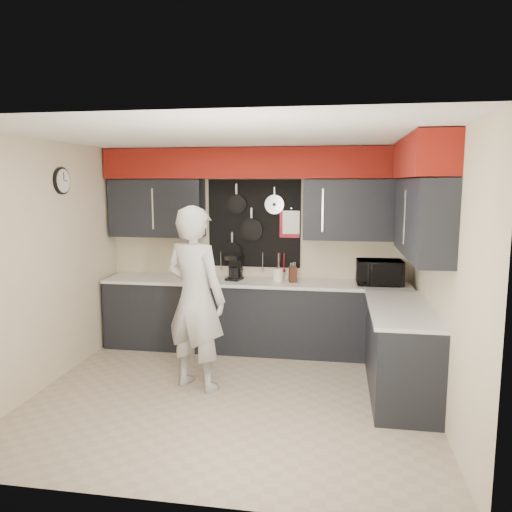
% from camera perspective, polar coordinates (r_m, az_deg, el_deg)
% --- Properties ---
extents(ground, '(4.00, 4.00, 0.00)m').
position_cam_1_polar(ground, '(5.30, -2.85, -15.66)').
color(ground, tan).
rests_on(ground, ground).
extents(back_wall_assembly, '(4.00, 0.36, 2.60)m').
position_cam_1_polar(back_wall_assembly, '(6.42, 0.13, 7.05)').
color(back_wall_assembly, beige).
rests_on(back_wall_assembly, ground).
extents(right_wall_assembly, '(0.36, 3.50, 2.60)m').
position_cam_1_polar(right_wall_assembly, '(5.07, 18.70, 5.48)').
color(right_wall_assembly, beige).
rests_on(right_wall_assembly, ground).
extents(left_wall_assembly, '(0.05, 3.50, 2.60)m').
position_cam_1_polar(left_wall_assembly, '(5.69, -22.95, -0.63)').
color(left_wall_assembly, beige).
rests_on(left_wall_assembly, ground).
extents(base_cabinets, '(3.95, 2.20, 0.92)m').
position_cam_1_polar(base_cabinets, '(6.13, 3.90, -7.76)').
color(base_cabinets, black).
rests_on(base_cabinets, ground).
extents(microwave, '(0.56, 0.40, 0.30)m').
position_cam_1_polar(microwave, '(6.29, 13.92, -1.83)').
color(microwave, black).
rests_on(microwave, base_cabinets).
extents(knife_block, '(0.11, 0.11, 0.20)m').
position_cam_1_polar(knife_block, '(6.27, 4.23, -2.13)').
color(knife_block, '#3D1B13').
rests_on(knife_block, base_cabinets).
extents(utensil_crock, '(0.13, 0.13, 0.16)m').
position_cam_1_polar(utensil_crock, '(6.34, 2.54, -2.14)').
color(utensil_crock, white).
rests_on(utensil_crock, base_cabinets).
extents(coffee_maker, '(0.22, 0.25, 0.32)m').
position_cam_1_polar(coffee_maker, '(6.43, -2.45, -1.25)').
color(coffee_maker, black).
rests_on(coffee_maker, base_cabinets).
extents(person, '(0.83, 0.69, 1.93)m').
position_cam_1_polar(person, '(5.25, -6.95, -4.82)').
color(person, '#BABAB7').
rests_on(person, ground).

